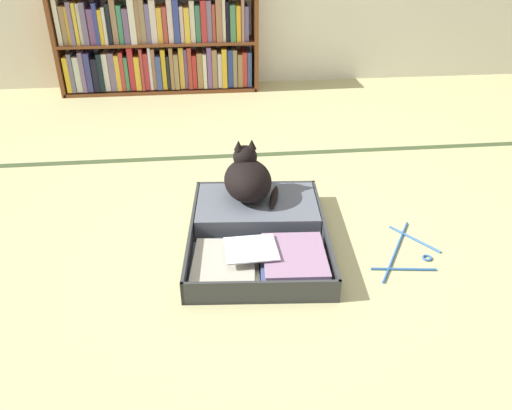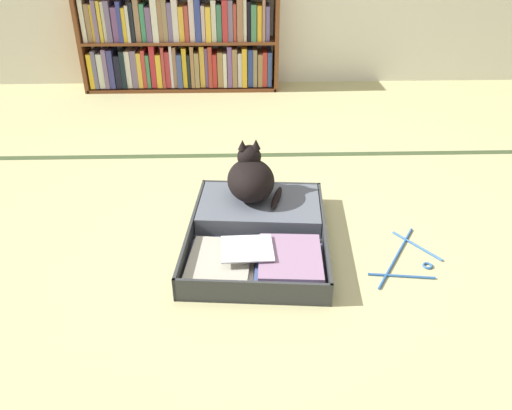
% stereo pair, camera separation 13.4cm
% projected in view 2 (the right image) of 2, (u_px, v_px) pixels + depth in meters
% --- Properties ---
extents(ground_plane, '(10.00, 10.00, 0.00)m').
position_uv_depth(ground_plane, '(275.00, 248.00, 2.08)').
color(ground_plane, tan).
extents(tatami_border, '(4.80, 0.05, 0.00)m').
position_uv_depth(tatami_border, '(265.00, 155.00, 2.89)').
color(tatami_border, '#394A29').
rests_on(tatami_border, ground_plane).
extents(bookshelf, '(1.51, 0.26, 0.75)m').
position_uv_depth(bookshelf, '(179.00, 43.00, 3.83)').
color(bookshelf, brown).
rests_on(bookshelf, ground_plane).
extents(open_suitcase, '(0.63, 0.81, 0.10)m').
position_uv_depth(open_suitcase, '(259.00, 229.00, 2.14)').
color(open_suitcase, '#313435').
rests_on(open_suitcase, ground_plane).
extents(black_cat, '(0.27, 0.29, 0.26)m').
position_uv_depth(black_cat, '(251.00, 178.00, 2.22)').
color(black_cat, black).
rests_on(black_cat, open_suitcase).
extents(clothes_hanger, '(0.33, 0.40, 0.01)m').
position_uv_depth(clothes_hanger, '(406.00, 259.00, 2.01)').
color(clothes_hanger, '#2C5B99').
rests_on(clothes_hanger, ground_plane).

